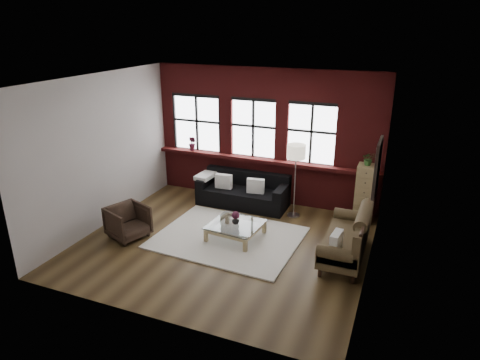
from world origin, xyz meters
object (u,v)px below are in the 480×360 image
at_px(vase, 236,220).
at_px(drawer_chest, 365,194).
at_px(dark_sofa, 243,190).
at_px(vintage_settee, 346,234).
at_px(armchair, 128,222).
at_px(floor_lamp, 295,178).
at_px(coffee_table, 236,231).

distance_m(vase, drawer_chest, 2.92).
distance_m(dark_sofa, vintage_settee, 3.08).
xyz_separation_m(vintage_settee, vase, (-2.16, -0.06, -0.09)).
xyz_separation_m(armchair, drawer_chest, (4.34, 2.55, 0.32)).
bearing_deg(floor_lamp, vase, -118.45).
height_order(dark_sofa, floor_lamp, floor_lamp).
xyz_separation_m(vintage_settee, drawer_chest, (0.13, 1.73, 0.16)).
relative_size(vase, drawer_chest, 0.12).
bearing_deg(vase, drawer_chest, 37.99).
distance_m(coffee_table, vase, 0.25).
xyz_separation_m(dark_sofa, floor_lamp, (1.29, -0.14, 0.53)).
relative_size(vintage_settee, coffee_table, 1.85).
relative_size(dark_sofa, floor_lamp, 1.17).
bearing_deg(drawer_chest, dark_sofa, -176.59).
relative_size(armchair, coffee_table, 0.74).
relative_size(coffee_table, drawer_chest, 0.76).
bearing_deg(dark_sofa, coffee_table, -73.28).
distance_m(dark_sofa, drawer_chest, 2.79).
xyz_separation_m(vase, drawer_chest, (2.29, 1.79, 0.25)).
bearing_deg(vase, coffee_table, 0.00).
bearing_deg(vase, floor_lamp, 61.55).
height_order(dark_sofa, drawer_chest, drawer_chest).
height_order(armchair, vase, armchair).
xyz_separation_m(dark_sofa, coffee_table, (0.49, -1.62, -0.23)).
relative_size(vintage_settee, floor_lamp, 1.01).
distance_m(vintage_settee, floor_lamp, 2.01).
relative_size(coffee_table, floor_lamp, 0.55).
bearing_deg(drawer_chest, armchair, -149.56).
bearing_deg(coffee_table, dark_sofa, 106.72).
height_order(dark_sofa, coffee_table, dark_sofa).
relative_size(armchair, drawer_chest, 0.57).
xyz_separation_m(coffee_table, drawer_chest, (2.29, 1.79, 0.49)).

